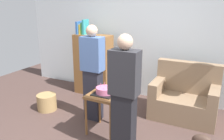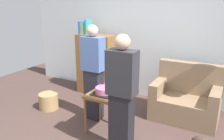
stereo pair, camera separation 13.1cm
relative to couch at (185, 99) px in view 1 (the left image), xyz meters
name	(u,v)px [view 1 (the left image)]	position (x,y,z in m)	size (l,w,h in m)	color
wall_back	(151,33)	(-0.88, 0.66, 1.01)	(6.00, 0.10, 2.70)	silver
couch	(185,99)	(0.00, 0.00, 0.00)	(1.10, 0.70, 0.96)	#8C7054
bookshelf	(93,64)	(-2.00, 0.24, 0.33)	(0.80, 0.36, 1.61)	brown
side_table	(105,100)	(-1.01, -1.07, 0.20)	(0.48, 0.48, 0.64)	brown
birthday_cake	(105,91)	(-1.01, -1.07, 0.35)	(0.32, 0.32, 0.16)	black
person_blowing_candles	(93,73)	(-1.39, -0.77, 0.49)	(0.36, 0.22, 1.63)	#23232D
person_holding_cake	(124,98)	(-0.51, -1.47, 0.49)	(0.36, 0.22, 1.63)	black
wicker_basket	(47,102)	(-2.36, -0.88, -0.19)	(0.36, 0.36, 0.30)	#A88451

